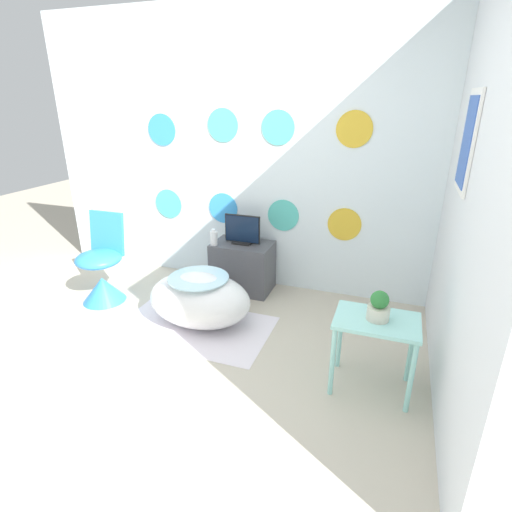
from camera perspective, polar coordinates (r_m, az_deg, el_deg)
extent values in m
plane|color=#BCB29E|center=(2.83, -14.77, -18.57)|extent=(12.00, 12.00, 0.00)
cube|color=white|center=(3.88, -0.76, 14.33)|extent=(4.44, 0.04, 2.60)
cylinder|color=#4CBFB2|center=(4.37, -12.38, 7.29)|extent=(0.31, 0.01, 0.31)
cylinder|color=#3899E5|center=(4.07, -4.72, 6.83)|extent=(0.31, 0.01, 0.31)
cylinder|color=#4CBFB2|center=(3.87, 3.90, 5.80)|extent=(0.31, 0.01, 0.31)
cylinder|color=gold|center=(3.77, 12.50, 4.42)|extent=(0.31, 0.01, 0.31)
cylinder|color=#3899E5|center=(4.25, -13.32, 17.14)|extent=(0.31, 0.01, 0.31)
cylinder|color=#4CBFB2|center=(3.94, -4.78, 18.12)|extent=(0.31, 0.01, 0.31)
cylinder|color=#4CBFB2|center=(3.75, 3.16, 17.84)|extent=(0.31, 0.01, 0.31)
cylinder|color=gold|center=(3.61, 13.87, 17.18)|extent=(0.31, 0.01, 0.31)
cube|color=silver|center=(2.73, 27.99, 8.71)|extent=(0.04, 2.86, 2.60)
cube|color=white|center=(2.79, 28.06, 14.18)|extent=(0.02, 0.44, 0.60)
cube|color=#3359B2|center=(2.78, 27.86, 14.21)|extent=(0.01, 0.36, 0.52)
cube|color=silver|center=(3.45, -8.70, -9.92)|extent=(1.26, 0.77, 0.01)
ellipsoid|color=white|center=(3.40, -8.05, -6.17)|extent=(0.88, 0.61, 0.44)
cylinder|color=#B2DBEA|center=(3.31, -8.23, -3.10)|extent=(0.50, 0.50, 0.01)
cone|color=#338CE0|center=(4.04, -20.97, -4.45)|extent=(0.40, 0.40, 0.23)
ellipsoid|color=#338CE0|center=(3.92, -21.56, -0.38)|extent=(0.42, 0.42, 0.15)
cube|color=#338CE0|center=(3.96, -20.53, 3.11)|extent=(0.35, 0.09, 0.40)
cube|color=#4C4C51|center=(3.95, -1.95, -1.51)|extent=(0.57, 0.38, 0.49)
cube|color=white|center=(3.75, -2.99, -1.32)|extent=(0.49, 0.01, 0.14)
cube|color=black|center=(3.85, -1.99, 1.96)|extent=(0.18, 0.12, 0.02)
cube|color=black|center=(3.81, -1.99, 3.91)|extent=(0.35, 0.01, 0.27)
cube|color=#0F1E38|center=(3.80, -2.05, 3.87)|extent=(0.33, 0.01, 0.25)
cylinder|color=white|center=(3.81, -6.04, 2.54)|extent=(0.07, 0.07, 0.13)
cylinder|color=white|center=(3.79, -6.08, 3.66)|extent=(0.04, 0.04, 0.02)
cube|color=#99E0D8|center=(2.62, 16.91, -8.86)|extent=(0.52, 0.36, 0.02)
cylinder|color=#99E0D8|center=(2.65, 10.85, -14.64)|extent=(0.03, 0.03, 0.49)
cylinder|color=#99E0D8|center=(2.64, 21.27, -15.96)|extent=(0.03, 0.03, 0.49)
cylinder|color=#99E0D8|center=(2.90, 11.89, -11.16)|extent=(0.03, 0.03, 0.49)
cylinder|color=#99E0D8|center=(2.90, 21.25, -12.34)|extent=(0.03, 0.03, 0.49)
cylinder|color=beige|center=(2.60, 17.04, -7.79)|extent=(0.14, 0.14, 0.09)
sphere|color=#2D7A38|center=(2.55, 17.27, -5.99)|extent=(0.11, 0.11, 0.11)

